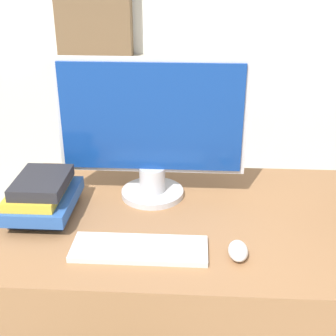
% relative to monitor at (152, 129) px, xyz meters
% --- Properties ---
extents(desk, '(1.16, 0.75, 0.77)m').
position_rel_monitor_xyz_m(desk, '(0.12, -0.13, -0.63)').
color(desk, '#8C603D').
rests_on(desk, ground_plane).
extents(monitor, '(0.60, 0.21, 0.47)m').
position_rel_monitor_xyz_m(monitor, '(0.00, 0.00, 0.00)').
color(monitor, '#B7B7BC').
rests_on(monitor, desk).
extents(keyboard, '(0.38, 0.13, 0.02)m').
position_rel_monitor_xyz_m(keyboard, '(-0.01, -0.33, -0.23)').
color(keyboard, silver).
rests_on(keyboard, desk).
extents(mouse, '(0.05, 0.09, 0.04)m').
position_rel_monitor_xyz_m(mouse, '(0.26, -0.34, -0.22)').
color(mouse, silver).
rests_on(mouse, desk).
extents(book_stack, '(0.19, 0.27, 0.14)m').
position_rel_monitor_xyz_m(book_stack, '(-0.33, -0.15, -0.18)').
color(book_stack, '#232328').
rests_on(book_stack, desk).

